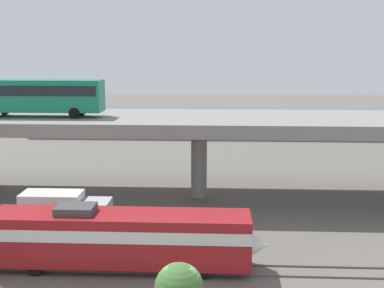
{
  "coord_description": "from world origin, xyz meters",
  "views": [
    {
      "loc": [
        1.6,
        -25.2,
        13.81
      ],
      "look_at": [
        -0.76,
        22.07,
        4.73
      ],
      "focal_mm": 45.84,
      "sensor_mm": 36.0,
      "label": 1
    }
  ],
  "objects": [
    {
      "name": "parked_car_1",
      "position": [
        15.61,
        54.87,
        2.5
      ],
      "size": [
        4.69,
        1.83,
        1.5
      ],
      "rotation": [
        0.0,
        0.0,
        3.14
      ],
      "color": "maroon",
      "rests_on": "pier_parking_lot"
    },
    {
      "name": "transit_bus_on_overpass",
      "position": [
        -14.85,
        19.02,
        9.82
      ],
      "size": [
        12.0,
        2.68,
        3.4
      ],
      "rotation": [
        0.0,
        0.0,
        3.14
      ],
      "color": "#197A56",
      "rests_on": "highway_overpass"
    },
    {
      "name": "shrub_right",
      "position": [
        -0.31,
        -0.97,
        1.33
      ],
      "size": [
        2.65,
        2.65,
        2.65
      ],
      "primitive_type": "sphere",
      "color": "#457437",
      "rests_on": "ground_plane"
    },
    {
      "name": "train_locomotive",
      "position": [
        -3.59,
        4.0,
        2.19
      ],
      "size": [
        17.6,
        3.04,
        4.18
      ],
      "color": "maroon",
      "rests_on": "ground_plane"
    },
    {
      "name": "highway_overpass",
      "position": [
        -0.0,
        20.0,
        6.96
      ],
      "size": [
        96.0,
        11.34,
        7.76
      ],
      "color": "gray",
      "rests_on": "ground_plane"
    },
    {
      "name": "harbor_water",
      "position": [
        0.0,
        78.0,
        0.0
      ],
      "size": [
        140.0,
        36.0,
        0.01
      ],
      "primitive_type": "cube",
      "color": "#385B7A",
      "rests_on": "ground_plane"
    },
    {
      "name": "parked_car_3",
      "position": [
        -21.43,
        54.81,
        2.5
      ],
      "size": [
        4.38,
        1.93,
        1.5
      ],
      "color": "navy",
      "rests_on": "pier_parking_lot"
    },
    {
      "name": "pier_parking_lot",
      "position": [
        0.0,
        55.0,
        0.86
      ],
      "size": [
        56.66,
        10.62,
        1.73
      ],
      "primitive_type": "cube",
      "color": "gray",
      "rests_on": "ground_plane"
    },
    {
      "name": "service_truck_west",
      "position": [
        -10.14,
        10.5,
        1.64
      ],
      "size": [
        6.8,
        2.46,
        3.04
      ],
      "color": "#B7B7BC",
      "rests_on": "ground_plane"
    },
    {
      "name": "rail_strip_far",
      "position": [
        0.0,
        4.74,
        0.06
      ],
      "size": [
        110.0,
        0.12,
        0.12
      ],
      "primitive_type": "cube",
      "color": "#59544C",
      "rests_on": "ground_plane"
    },
    {
      "name": "parked_car_0",
      "position": [
        9.81,
        52.45,
        2.5
      ],
      "size": [
        4.21,
        1.87,
        1.5
      ],
      "color": "#B7B7BC",
      "rests_on": "pier_parking_lot"
    },
    {
      "name": "rail_strip_near",
      "position": [
        0.0,
        3.26,
        0.06
      ],
      "size": [
        110.0,
        0.12,
        0.12
      ],
      "primitive_type": "cube",
      "color": "#59544C",
      "rests_on": "ground_plane"
    },
    {
      "name": "parked_car_2",
      "position": [
        -0.69,
        57.37,
        2.5
      ],
      "size": [
        4.45,
        1.92,
        1.5
      ],
      "rotation": [
        0.0,
        0.0,
        3.14
      ],
      "color": "maroon",
      "rests_on": "pier_parking_lot"
    }
  ]
}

